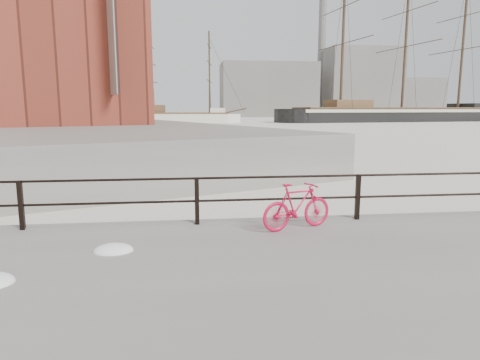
{
  "coord_description": "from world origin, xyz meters",
  "views": [
    {
      "loc": [
        -7.13,
        -8.93,
        2.76
      ],
      "look_at": [
        -5.9,
        1.5,
        1.0
      ],
      "focal_mm": 32.0,
      "sensor_mm": 36.0,
      "label": 1
    }
  ],
  "objects_px": {
    "barque_black": "(401,121)",
    "workboat_far": "(10,134)",
    "schooner_left": "(69,124)",
    "schooner_mid": "(181,122)",
    "bicycle": "(297,206)"
  },
  "relations": [
    {
      "from": "schooner_mid",
      "to": "workboat_far",
      "type": "distance_m",
      "value": 42.05
    },
    {
      "from": "schooner_mid",
      "to": "schooner_left",
      "type": "xyz_separation_m",
      "value": [
        -20.79,
        -4.34,
        0.0
      ]
    },
    {
      "from": "bicycle",
      "to": "schooner_mid",
      "type": "relative_size",
      "value": 0.06
    },
    {
      "from": "barque_black",
      "to": "workboat_far",
      "type": "distance_m",
      "value": 76.05
    },
    {
      "from": "bicycle",
      "to": "schooner_mid",
      "type": "distance_m",
      "value": 79.95
    },
    {
      "from": "barque_black",
      "to": "schooner_left",
      "type": "relative_size",
      "value": 2.95
    },
    {
      "from": "schooner_left",
      "to": "workboat_far",
      "type": "relative_size",
      "value": 1.92
    },
    {
      "from": "barque_black",
      "to": "schooner_left",
      "type": "bearing_deg",
      "value": 174.64
    },
    {
      "from": "schooner_mid",
      "to": "schooner_left",
      "type": "height_order",
      "value": "schooner_mid"
    },
    {
      "from": "bicycle",
      "to": "workboat_far",
      "type": "bearing_deg",
      "value": 97.97
    },
    {
      "from": "schooner_left",
      "to": "workboat_far",
      "type": "distance_m",
      "value": 33.71
    },
    {
      "from": "schooner_left",
      "to": "schooner_mid",
      "type": "bearing_deg",
      "value": -12.71
    },
    {
      "from": "schooner_mid",
      "to": "bicycle",
      "type": "bearing_deg",
      "value": -79.43
    },
    {
      "from": "bicycle",
      "to": "barque_black",
      "type": "bearing_deg",
      "value": 42.09
    },
    {
      "from": "barque_black",
      "to": "schooner_left",
      "type": "xyz_separation_m",
      "value": [
        -68.06,
        -5.19,
        0.0
      ]
    }
  ]
}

